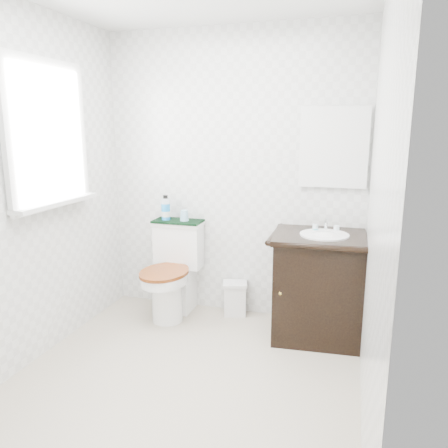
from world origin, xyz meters
The scene contains 14 objects.
floor centered at (0.00, 0.00, 0.00)m, with size 2.40×2.40×0.00m, color #BBAF96.
wall_back centered at (0.00, 1.20, 1.20)m, with size 2.40×2.40×0.00m, color silver.
wall_front centered at (0.00, -1.20, 1.20)m, with size 2.40×2.40×0.00m, color silver.
wall_left centered at (-1.10, 0.00, 1.20)m, with size 2.40×2.40×0.00m, color silver.
wall_right centered at (1.10, 0.00, 1.20)m, with size 2.40×2.40×0.00m, color silver.
window centered at (-1.07, 0.25, 1.55)m, with size 0.02×0.70×0.90m, color white.
mirror centered at (0.82, 1.18, 1.45)m, with size 0.50×0.02×0.60m, color silver.
toilet centered at (-0.46, 0.97, 0.35)m, with size 0.43×0.63×0.80m.
vanity centered at (0.77, 0.90, 0.43)m, with size 0.73×0.64×0.92m.
trash_bin centered at (0.05, 1.10, 0.15)m, with size 0.24×0.21×0.30m.
towel centered at (-0.46, 1.09, 0.81)m, with size 0.42×0.22×0.02m, color black.
mouthwash_bottle centered at (-0.57, 1.08, 0.91)m, with size 0.08×0.08×0.22m.
cup centered at (-0.40, 1.08, 0.86)m, with size 0.07×0.07×0.09m, color #7EB0CE.
soap_bar centered at (0.72, 0.99, 0.83)m, with size 0.07×0.04×0.02m, color teal.
Camera 1 is at (0.98, -2.34, 1.61)m, focal length 35.00 mm.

